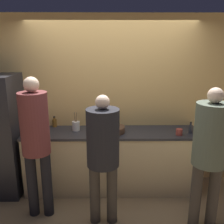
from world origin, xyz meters
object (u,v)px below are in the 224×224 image
at_px(person_left, 36,137).
at_px(bottle_dark, 190,129).
at_px(utensil_crock, 76,126).
at_px(person_right, 210,146).
at_px(cup_yellow, 92,129).
at_px(person_center, 103,149).
at_px(bottle_amber, 54,123).
at_px(fruit_bowl, 113,129).
at_px(cup_red, 179,132).

relative_size(person_left, bottle_dark, 11.13).
bearing_deg(utensil_crock, person_right, -29.17).
bearing_deg(bottle_dark, cup_yellow, 177.37).
relative_size(person_left, cup_yellow, 19.92).
bearing_deg(person_left, person_center, -10.37).
xyz_separation_m(person_right, bottle_amber, (-1.99, 1.08, -0.06)).
bearing_deg(bottle_amber, cup_yellow, -21.36).
bearing_deg(person_center, fruit_bowl, 80.49).
bearing_deg(person_center, cup_red, 29.67).
relative_size(person_left, bottle_amber, 11.01).
bearing_deg(person_left, fruit_bowl, 31.91).
height_order(fruit_bowl, bottle_dark, bottle_dark).
relative_size(bottle_dark, cup_yellow, 1.79).
bearing_deg(cup_red, bottle_amber, 167.98).
bearing_deg(bottle_dark, person_left, -165.22).
xyz_separation_m(person_left, fruit_bowl, (0.94, 0.59, -0.11)).
height_order(utensil_crock, cup_yellow, utensil_crock).
height_order(utensil_crock, cup_red, utensil_crock).
height_order(person_left, cup_yellow, person_left).
bearing_deg(person_left, cup_yellow, 43.38).
bearing_deg(bottle_dark, bottle_amber, 171.56).
bearing_deg(fruit_bowl, bottle_dark, -2.13).
bearing_deg(person_right, person_left, 173.30).
relative_size(bottle_amber, cup_red, 1.82).
distance_m(fruit_bowl, cup_yellow, 0.30).
relative_size(fruit_bowl, utensil_crock, 1.26).
xyz_separation_m(person_center, cup_yellow, (-0.17, 0.76, -0.02)).
bearing_deg(bottle_amber, person_left, -93.10).
distance_m(bottle_amber, cup_yellow, 0.65).
bearing_deg(fruit_bowl, person_left, -148.09).
height_order(person_right, cup_yellow, person_right).
bearing_deg(cup_yellow, cup_red, -7.20).
xyz_separation_m(person_right, cup_yellow, (-1.39, 0.85, -0.08)).
bearing_deg(bottle_amber, utensil_crock, -25.90).
relative_size(person_center, bottle_dark, 10.00).
height_order(fruit_bowl, utensil_crock, utensil_crock).
relative_size(person_right, cup_yellow, 18.95).
bearing_deg(person_center, cup_yellow, 102.85).
relative_size(fruit_bowl, cup_red, 3.93).
bearing_deg(person_right, bottle_dark, 87.61).
distance_m(person_right, utensil_crock, 1.87).
relative_size(bottle_amber, cup_yellow, 1.81).
relative_size(person_right, utensil_crock, 6.11).
bearing_deg(person_left, cup_red, 13.59).
bearing_deg(bottle_amber, cup_red, -12.02).
bearing_deg(person_left, person_right, -6.70).
height_order(bottle_dark, cup_yellow, bottle_dark).
distance_m(fruit_bowl, bottle_amber, 0.93).
bearing_deg(bottle_dark, person_center, -150.87).
distance_m(bottle_dark, bottle_amber, 2.04).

